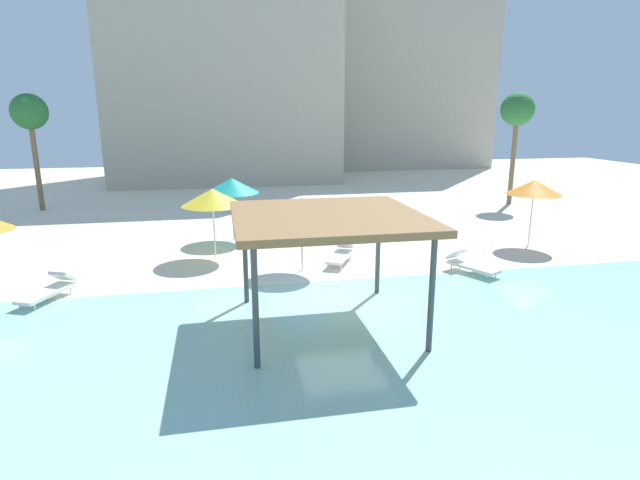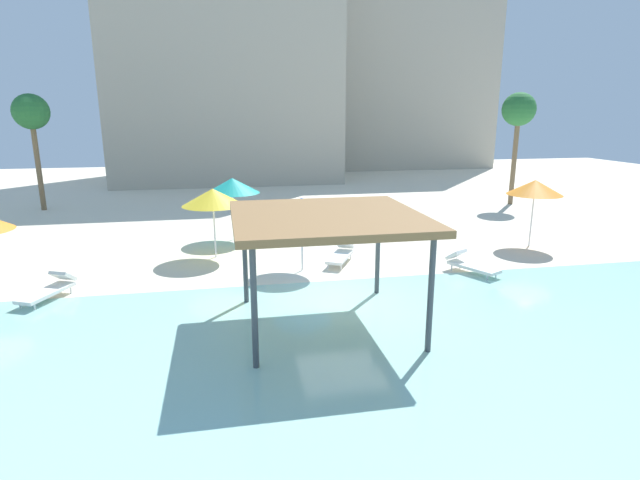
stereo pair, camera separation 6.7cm
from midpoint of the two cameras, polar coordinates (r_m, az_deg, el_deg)
The scene contains 14 objects.
ground_plane at distance 15.12m, azimuth 2.51°, elevation -6.59°, with size 80.00×80.00×0.00m, color beige.
lagoon_water at distance 10.57m, azimuth 9.44°, elevation -16.43°, with size 44.00×13.50×0.04m, color #99D1C6.
shade_pavilion at distance 12.45m, azimuth 0.96°, elevation 2.23°, with size 4.63×4.63×2.95m.
beach_umbrella_orange_1 at distance 22.13m, azimuth 23.21°, elevation 5.49°, with size 2.17×2.17×2.73m.
beach_umbrella_teal_3 at distance 21.76m, azimuth -9.80°, elevation 6.08°, with size 2.31×2.31×2.67m.
beach_umbrella_yellow_4 at distance 19.15m, azimuth -11.92°, elevation 4.76°, with size 2.30×2.30×2.63m.
beach_umbrella_blue_5 at distance 17.12m, azimuth -1.96°, elevation 3.83°, with size 2.13×2.13×2.57m.
lounge_chair_0 at distance 18.47m, azimuth 2.49°, elevation -1.58°, with size 1.42×1.96×0.74m.
lounge_chair_1 at distance 16.88m, azimuth -28.13°, elevation -4.88°, with size 1.33×1.97×0.74m.
lounge_chair_2 at distance 18.00m, azimuth 16.65°, elevation -2.62°, with size 1.39×1.96×0.74m.
palm_tree_0 at distance 32.03m, azimuth -29.80°, elevation 12.21°, with size 1.90×1.90×6.34m.
palm_tree_1 at distance 31.96m, azimuth 21.60°, elevation 13.29°, with size 1.90×1.90×6.47m.
hotel_block_0 at distance 42.96m, azimuth -10.70°, elevation 19.27°, with size 17.08×11.17×18.53m, color #B2A893.
hotel_block_1 at distance 54.32m, azimuth 8.00°, elevation 19.86°, with size 17.76×11.95×21.50m, color #B2A893.
Camera 2 is at (-3.32, -13.72, 5.39)m, focal length 28.30 mm.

